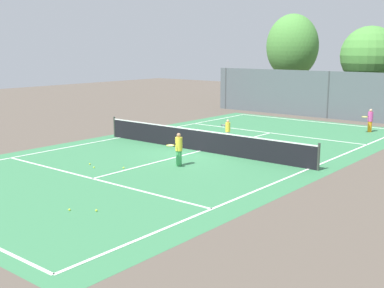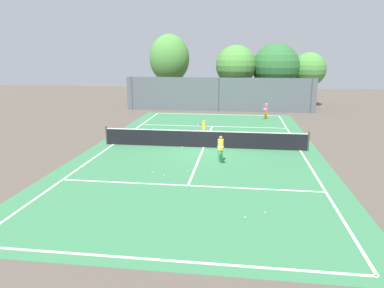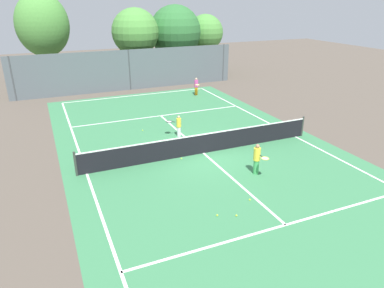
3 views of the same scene
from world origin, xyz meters
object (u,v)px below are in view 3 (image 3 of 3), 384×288
object	(u,v)px
player_1	(257,159)
tennis_ball_5	(143,130)
tennis_ball_2	(236,215)
player_2	(196,86)
tennis_ball_4	(217,215)
player_0	(178,126)
tennis_ball_6	(181,158)
ball_crate	(194,140)
tennis_ball_3	(195,141)
tennis_ball_7	(250,200)

from	to	relation	value
player_1	tennis_ball_5	size ratio (longest dim) A/B	20.60
player_1	tennis_ball_2	size ratio (longest dim) A/B	20.60
player_2	tennis_ball_2	size ratio (longest dim) A/B	20.12
tennis_ball_2	tennis_ball_4	bearing A→B (deg)	155.18
player_0	tennis_ball_6	xyz separation A→B (m)	(-0.95, -2.81, -0.58)
tennis_ball_2	tennis_ball_4	world-z (taller)	same
ball_crate	player_1	bearing A→B (deg)	-76.29
player_1	tennis_ball_5	bearing A→B (deg)	112.82
player_0	player_1	bearing A→B (deg)	-75.46
player_0	ball_crate	bearing A→B (deg)	-72.71
player_0	tennis_ball_6	bearing A→B (deg)	-108.71
player_1	ball_crate	xyz separation A→B (m)	(-1.03, 4.21, -0.52)
tennis_ball_3	tennis_ball_6	world-z (taller)	same
ball_crate	tennis_ball_5	distance (m)	3.43
tennis_ball_4	tennis_ball_7	distance (m)	1.63
player_2	tennis_ball_4	bearing A→B (deg)	-111.58
tennis_ball_6	player_2	bearing A→B (deg)	62.55
tennis_ball_3	tennis_ball_7	bearing A→B (deg)	-94.52
tennis_ball_2	tennis_ball_3	xyz separation A→B (m)	(1.46, 6.83, 0.00)
player_0	tennis_ball_2	xyz separation A→B (m)	(-0.96, -7.90, -0.58)
tennis_ball_3	tennis_ball_5	world-z (taller)	same
tennis_ball_5	tennis_ball_7	size ratio (longest dim) A/B	1.00
player_1	tennis_ball_2	distance (m)	3.47
player_1	tennis_ball_5	xyz separation A→B (m)	(-2.96, 7.04, -0.67)
player_1	tennis_ball_3	world-z (taller)	player_1
tennis_ball_3	tennis_ball_7	world-z (taller)	same
tennis_ball_5	tennis_ball_7	xyz separation A→B (m)	(1.56, -8.79, 0.00)
tennis_ball_2	player_1	bearing A→B (deg)	45.87
player_0	tennis_ball_4	size ratio (longest dim) A/B	17.79
player_1	tennis_ball_3	size ratio (longest dim) A/B	20.60
player_0	tennis_ball_3	size ratio (longest dim) A/B	17.79
player_1	tennis_ball_2	bearing A→B (deg)	-134.13
tennis_ball_3	tennis_ball_4	world-z (taller)	same
tennis_ball_5	tennis_ball_7	world-z (taller)	same
tennis_ball_7	tennis_ball_5	bearing A→B (deg)	100.09
tennis_ball_3	player_0	bearing A→B (deg)	115.12
tennis_ball_3	tennis_ball_6	xyz separation A→B (m)	(-1.45, -1.73, 0.00)
ball_crate	tennis_ball_2	bearing A→B (deg)	-101.41
player_0	player_1	xyz separation A→B (m)	(1.42, -5.46, 0.09)
tennis_ball_5	tennis_ball_6	bearing A→B (deg)	-82.25
tennis_ball_2	tennis_ball_5	size ratio (longest dim) A/B	1.00
player_0	player_2	bearing A→B (deg)	59.66
tennis_ball_4	tennis_ball_7	bearing A→B (deg)	14.98
tennis_ball_2	tennis_ball_3	size ratio (longest dim) A/B	1.00
player_1	ball_crate	distance (m)	4.37
player_2	tennis_ball_2	distance (m)	16.53
player_0	tennis_ball_4	world-z (taller)	player_0
tennis_ball_4	player_0	bearing A→B (deg)	78.47
player_1	tennis_ball_2	xyz separation A→B (m)	(-2.37, -2.45, -0.67)
player_2	tennis_ball_5	size ratio (longest dim) A/B	20.12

